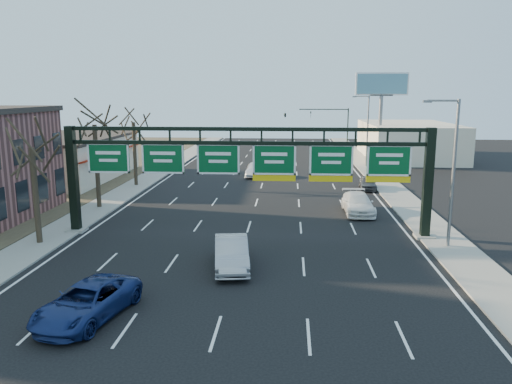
# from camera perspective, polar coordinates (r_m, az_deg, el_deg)

# --- Properties ---
(ground) EXTENTS (160.00, 160.00, 0.00)m
(ground) POSITION_cam_1_polar(r_m,az_deg,el_deg) (26.03, -2.65, -9.78)
(ground) COLOR black
(ground) RESTS_ON ground
(sidewalk_left) EXTENTS (3.00, 120.00, 0.12)m
(sidewalk_left) POSITION_cam_1_polar(r_m,az_deg,el_deg) (47.73, -15.29, -0.34)
(sidewalk_left) COLOR gray
(sidewalk_left) RESTS_ON ground
(sidewalk_right) EXTENTS (3.00, 120.00, 0.12)m
(sidewalk_right) POSITION_cam_1_polar(r_m,az_deg,el_deg) (46.18, 16.29, -0.78)
(sidewalk_right) COLOR gray
(sidewalk_right) RESTS_ON ground
(lane_markings) EXTENTS (21.60, 120.00, 0.01)m
(lane_markings) POSITION_cam_1_polar(r_m,az_deg,el_deg) (45.20, 0.23, -0.65)
(lane_markings) COLOR white
(lane_markings) RESTS_ON ground
(sign_gantry) EXTENTS (24.60, 1.20, 7.20)m
(sign_gantry) POSITION_cam_1_polar(r_m,az_deg,el_deg) (32.58, -0.85, 2.95)
(sign_gantry) COLOR black
(sign_gantry) RESTS_ON ground
(cream_strip) EXTENTS (10.90, 18.40, 4.70)m
(cream_strip) POSITION_cam_1_polar(r_m,az_deg,el_deg) (58.85, -20.57, 3.75)
(cream_strip) COLOR beige
(cream_strip) RESTS_ON ground
(building_right_distant) EXTENTS (12.00, 20.00, 5.00)m
(building_right_distant) POSITION_cam_1_polar(r_m,az_deg,el_deg) (76.39, 16.97, 5.65)
(building_right_distant) COLOR beige
(building_right_distant) RESTS_ON ground
(tree_gantry) EXTENTS (3.60, 3.60, 8.48)m
(tree_gantry) POSITION_cam_1_polar(r_m,az_deg,el_deg) (33.14, -24.42, 6.42)
(tree_gantry) COLOR #32251B
(tree_gantry) RESTS_ON sidewalk_left
(tree_mid) EXTENTS (3.60, 3.60, 9.24)m
(tree_mid) POSITION_cam_1_polar(r_m,az_deg,el_deg) (42.17, -18.08, 8.71)
(tree_mid) COLOR #32251B
(tree_mid) RESTS_ON sidewalk_left
(tree_far) EXTENTS (3.60, 3.60, 8.86)m
(tree_far) POSITION_cam_1_polar(r_m,az_deg,el_deg) (51.59, -13.90, 8.89)
(tree_far) COLOR #32251B
(tree_far) RESTS_ON sidewalk_left
(streetlight_near) EXTENTS (2.15, 0.22, 9.00)m
(streetlight_near) POSITION_cam_1_polar(r_m,az_deg,el_deg) (31.91, 21.46, 2.81)
(streetlight_near) COLOR slate
(streetlight_near) RESTS_ON sidewalk_right
(streetlight_far) EXTENTS (2.15, 0.22, 9.00)m
(streetlight_far) POSITION_cam_1_polar(r_m,az_deg,el_deg) (64.99, 12.53, 7.25)
(streetlight_far) COLOR slate
(streetlight_far) RESTS_ON sidewalk_right
(billboard_right) EXTENTS (7.00, 0.50, 12.00)m
(billboard_right) POSITION_cam_1_polar(r_m,az_deg,el_deg) (70.17, 14.15, 10.72)
(billboard_right) COLOR slate
(billboard_right) RESTS_ON ground
(traffic_signal_mast) EXTENTS (10.16, 0.54, 7.00)m
(traffic_signal_mast) POSITION_cam_1_polar(r_m,az_deg,el_deg) (79.27, 6.04, 8.44)
(traffic_signal_mast) COLOR black
(traffic_signal_mast) RESTS_ON ground
(car_blue_suv) EXTENTS (3.65, 5.83, 1.50)m
(car_blue_suv) POSITION_cam_1_polar(r_m,az_deg,el_deg) (22.51, -18.72, -11.80)
(car_blue_suv) COLOR navy
(car_blue_suv) RESTS_ON ground
(car_silver_sedan) EXTENTS (2.46, 5.25, 1.66)m
(car_silver_sedan) POSITION_cam_1_polar(r_m,az_deg,el_deg) (27.16, -2.82, -7.01)
(car_silver_sedan) COLOR #9D9DA2
(car_silver_sedan) RESTS_ON ground
(car_white_wagon) EXTENTS (2.32, 5.45, 1.57)m
(car_white_wagon) POSITION_cam_1_polar(r_m,az_deg,el_deg) (40.09, 11.56, -1.29)
(car_white_wagon) COLOR white
(car_white_wagon) RESTS_ON ground
(car_grey_far) EXTENTS (1.86, 4.04, 1.34)m
(car_grey_far) POSITION_cam_1_polar(r_m,az_deg,el_deg) (50.09, 12.65, 1.03)
(car_grey_far) COLOR #404245
(car_grey_far) RESTS_ON ground
(car_silver_distant) EXTENTS (2.32, 4.77, 1.51)m
(car_silver_distant) POSITION_cam_1_polar(r_m,az_deg,el_deg) (56.40, 0.07, 2.52)
(car_silver_distant) COLOR #B8B8BD
(car_silver_distant) RESTS_ON ground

